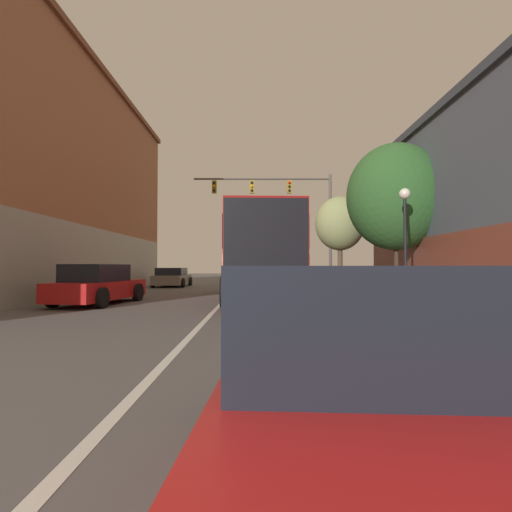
{
  "coord_description": "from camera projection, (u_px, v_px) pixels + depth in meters",
  "views": [
    {
      "loc": [
        1.26,
        1.1,
        1.33
      ],
      "look_at": [
        1.19,
        15.47,
        1.72
      ],
      "focal_mm": 28.0,
      "sensor_mm": 36.0,
      "label": 1
    }
  ],
  "objects": [
    {
      "name": "lane_center_line",
      "position": [
        222.0,
        304.0,
        14.13
      ],
      "size": [
        0.14,
        42.53,
        0.01
      ],
      "color": "silver",
      "rests_on": "ground_plane"
    },
    {
      "name": "street_tree_far",
      "position": [
        342.0,
        224.0,
        21.14
      ],
      "size": [
        2.61,
        2.35,
        5.06
      ],
      "color": "brown",
      "rests_on": "ground_plane"
    },
    {
      "name": "bus",
      "position": [
        260.0,
        253.0,
        16.56
      ],
      "size": [
        3.07,
        10.73,
        3.35
      ],
      "rotation": [
        0.0,
        0.0,
        1.6
      ],
      "color": "maroon",
      "rests_on": "ground_plane"
    },
    {
      "name": "street_lamp",
      "position": [
        407.0,
        231.0,
        12.82
      ],
      "size": [
        0.36,
        0.36,
        3.87
      ],
      "color": "black",
      "rests_on": "ground_plane"
    },
    {
      "name": "traffic_signal_gantry",
      "position": [
        288.0,
        203.0,
        25.5
      ],
      "size": [
        8.83,
        0.36,
        7.27
      ],
      "color": "#514C47",
      "rests_on": "ground_plane"
    },
    {
      "name": "building_left_brick",
      "position": [
        5.0,
        173.0,
        19.11
      ],
      "size": [
        9.21,
        24.85,
        11.4
      ],
      "color": "#A86647",
      "rests_on": "ground_plane"
    },
    {
      "name": "parked_car_left_mid",
      "position": [
        100.0,
        285.0,
        14.25
      ],
      "size": [
        2.29,
        4.71,
        1.42
      ],
      "rotation": [
        0.0,
        0.0,
        1.45
      ],
      "color": "red",
      "rests_on": "ground_plane"
    },
    {
      "name": "hatchback_foreground",
      "position": [
        380.0,
        390.0,
        2.26
      ],
      "size": [
        2.15,
        3.91,
        1.34
      ],
      "rotation": [
        0.0,
        0.0,
        1.51
      ],
      "color": "red",
      "rests_on": "ground_plane"
    },
    {
      "name": "street_tree_near",
      "position": [
        398.0,
        197.0,
        15.43
      ],
      "size": [
        3.77,
        3.4,
        6.12
      ],
      "color": "#3D2D1E",
      "rests_on": "ground_plane"
    },
    {
      "name": "parked_car_left_near",
      "position": [
        174.0,
        278.0,
        26.77
      ],
      "size": [
        2.17,
        4.33,
        1.26
      ],
      "rotation": [
        0.0,
        0.0,
        1.56
      ],
      "color": "slate",
      "rests_on": "ground_plane"
    }
  ]
}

